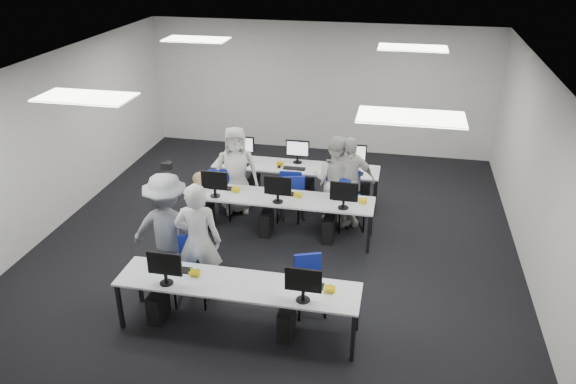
% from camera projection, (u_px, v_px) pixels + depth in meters
% --- Properties ---
extents(room, '(9.00, 9.02, 3.00)m').
position_uv_depth(room, '(277.00, 160.00, 9.06)').
color(room, black).
rests_on(room, ground).
extents(ceiling_panels, '(5.20, 4.60, 0.02)m').
position_uv_depth(ceiling_panels, '(276.00, 68.00, 8.42)').
color(ceiling_panels, white).
rests_on(ceiling_panels, room).
extents(desk_front, '(3.20, 0.70, 0.73)m').
position_uv_depth(desk_front, '(237.00, 287.00, 7.29)').
color(desk_front, silver).
rests_on(desk_front, ground).
extents(desk_mid, '(3.20, 0.70, 0.73)m').
position_uv_depth(desk_mid, '(280.00, 200.00, 9.59)').
color(desk_mid, silver).
rests_on(desk_mid, ground).
extents(desk_back, '(3.20, 0.70, 0.73)m').
position_uv_depth(desk_back, '(296.00, 168.00, 10.83)').
color(desk_back, silver).
rests_on(desk_back, ground).
extents(equipment_front, '(2.51, 0.41, 1.19)m').
position_uv_depth(equipment_front, '(224.00, 306.00, 7.45)').
color(equipment_front, '#0C3EA5').
rests_on(equipment_front, desk_front).
extents(equipment_mid, '(2.91, 0.41, 1.19)m').
position_uv_depth(equipment_mid, '(269.00, 216.00, 9.75)').
color(equipment_mid, white).
rests_on(equipment_mid, desk_mid).
extents(equipment_back, '(2.91, 0.41, 1.19)m').
position_uv_depth(equipment_back, '(305.00, 184.00, 10.95)').
color(equipment_back, white).
rests_on(equipment_back, desk_back).
extents(chair_0, '(0.53, 0.56, 0.95)m').
position_uv_depth(chair_0, '(193.00, 282.00, 8.05)').
color(chair_0, navy).
rests_on(chair_0, ground).
extents(chair_1, '(0.53, 0.55, 0.82)m').
position_uv_depth(chair_1, '(309.00, 295.00, 7.84)').
color(chair_1, navy).
rests_on(chair_1, ground).
extents(chair_2, '(0.51, 0.54, 0.87)m').
position_uv_depth(chair_2, '(220.00, 203.00, 10.40)').
color(chair_2, navy).
rests_on(chair_2, ground).
extents(chair_3, '(0.46, 0.49, 0.86)m').
position_uv_depth(chair_3, '(289.00, 205.00, 10.33)').
color(chair_3, navy).
rests_on(chair_3, ground).
extents(chair_4, '(0.62, 0.65, 0.99)m').
position_uv_depth(chair_4, '(349.00, 210.00, 10.04)').
color(chair_4, navy).
rests_on(chair_4, ground).
extents(chair_5, '(0.54, 0.56, 0.82)m').
position_uv_depth(chair_5, '(228.00, 195.00, 10.71)').
color(chair_5, navy).
rests_on(chair_5, ground).
extents(chair_6, '(0.54, 0.57, 0.88)m').
position_uv_depth(chair_6, '(293.00, 202.00, 10.41)').
color(chair_6, navy).
rests_on(chair_6, ground).
extents(chair_7, '(0.57, 0.60, 0.94)m').
position_uv_depth(chair_7, '(341.00, 206.00, 10.21)').
color(chair_7, navy).
rests_on(chair_7, ground).
extents(handbag, '(0.35, 0.23, 0.28)m').
position_uv_depth(handbag, '(202.00, 179.00, 9.90)').
color(handbag, tan).
rests_on(handbag, desk_mid).
extents(student_0, '(0.71, 0.52, 1.80)m').
position_uv_depth(student_0, '(199.00, 242.00, 7.90)').
color(student_0, silver).
rests_on(student_0, ground).
extents(student_1, '(0.90, 0.76, 1.65)m').
position_uv_depth(student_1, '(334.00, 179.00, 10.00)').
color(student_1, silver).
rests_on(student_1, ground).
extents(student_2, '(0.93, 0.73, 1.67)m').
position_uv_depth(student_2, '(236.00, 170.00, 10.36)').
color(student_2, silver).
rests_on(student_2, ground).
extents(student_3, '(1.05, 0.68, 1.67)m').
position_uv_depth(student_3, '(348.00, 182.00, 9.90)').
color(student_3, silver).
rests_on(student_3, ground).
extents(photographer, '(1.17, 0.70, 1.77)m').
position_uv_depth(photographer, '(168.00, 230.00, 8.24)').
color(photographer, slate).
rests_on(photographer, ground).
extents(dslr_camera, '(0.15, 0.19, 0.10)m').
position_uv_depth(dslr_camera, '(167.00, 166.00, 7.99)').
color(dslr_camera, black).
rests_on(dslr_camera, photographer).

